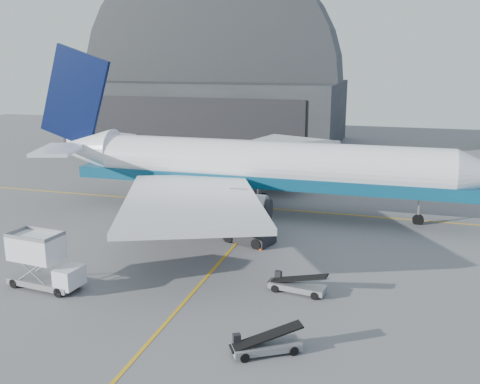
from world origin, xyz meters
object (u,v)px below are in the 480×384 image
(belt_loader_b, at_px, (297,285))
(catering_truck, at_px, (43,262))
(pushback_tug, at_px, (251,234))
(airliner, at_px, (250,166))
(belt_loader_a, at_px, (265,345))

(belt_loader_b, bearing_deg, catering_truck, -158.14)
(pushback_tug, bearing_deg, airliner, 124.76)
(airliner, bearing_deg, pushback_tug, -74.73)
(airliner, distance_m, catering_truck, 25.62)
(airliner, xyz_separation_m, catering_truck, (-9.18, -23.72, -3.09))
(airliner, distance_m, belt_loader_b, 21.72)
(airliner, relative_size, catering_truck, 8.79)
(pushback_tug, xyz_separation_m, belt_loader_b, (5.97, -9.34, -0.26))
(pushback_tug, bearing_deg, belt_loader_a, -52.81)
(airliner, height_order, catering_truck, airliner)
(belt_loader_a, xyz_separation_m, belt_loader_b, (0.24, 8.59, 0.01))
(pushback_tug, height_order, belt_loader_b, pushback_tug)
(belt_loader_a, relative_size, belt_loader_b, 0.93)
(catering_truck, distance_m, pushback_tug, 18.20)
(airliner, relative_size, belt_loader_a, 12.63)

